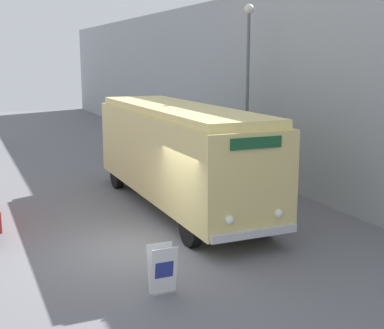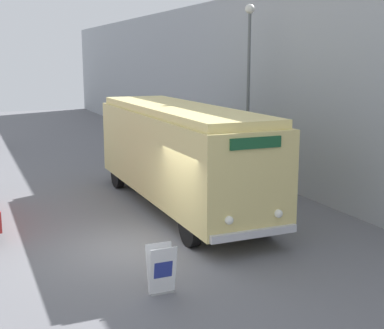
# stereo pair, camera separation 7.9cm
# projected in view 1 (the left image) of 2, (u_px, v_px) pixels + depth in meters

# --- Properties ---
(ground_plane) EXTENTS (80.00, 80.00, 0.00)m
(ground_plane) POSITION_uv_depth(u_px,v_px,m) (138.00, 249.00, 14.13)
(ground_plane) COLOR slate
(building_wall_right) EXTENTS (0.30, 60.00, 7.58)m
(building_wall_right) POSITION_uv_depth(u_px,v_px,m) (219.00, 83.00, 25.24)
(building_wall_right) COLOR #9EA3A8
(building_wall_right) RESTS_ON ground_plane
(vintage_bus) EXTENTS (2.56, 10.11, 3.43)m
(vintage_bus) POSITION_uv_depth(u_px,v_px,m) (179.00, 151.00, 17.60)
(vintage_bus) COLOR black
(vintage_bus) RESTS_ON ground_plane
(sign_board) EXTENTS (0.59, 0.40, 1.06)m
(sign_board) POSITION_uv_depth(u_px,v_px,m) (163.00, 270.00, 11.39)
(sign_board) COLOR gray
(sign_board) RESTS_ON ground_plane
(streetlamp) EXTENTS (0.36, 0.36, 6.91)m
(streetlamp) POSITION_uv_depth(u_px,v_px,m) (248.00, 72.00, 20.24)
(streetlamp) COLOR #595E60
(streetlamp) RESTS_ON ground_plane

